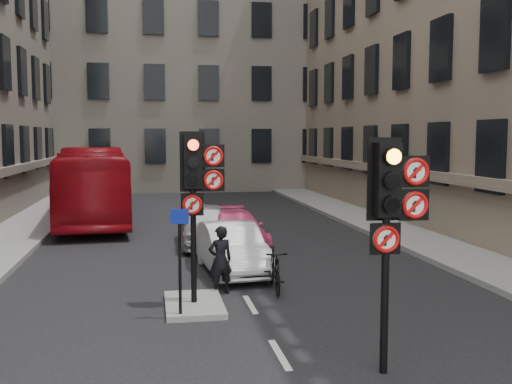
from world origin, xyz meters
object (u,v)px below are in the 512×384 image
object	(u,v)px
signal_near	(392,204)
bus_red	(93,184)
car_white	(231,248)
motorcyclist	(220,260)
car_pink	(235,230)
motorcycle	(274,270)
info_sign	(180,246)
car_silver	(205,225)
signal_far	(197,180)

from	to	relation	value
signal_near	bus_red	distance (m)	18.71
signal_near	car_white	world-z (taller)	signal_near
motorcyclist	car_pink	bearing A→B (deg)	-115.54
car_pink	motorcycle	size ratio (longest dim) A/B	2.41
info_sign	signal_near	bearing A→B (deg)	-40.85
car_white	car_pink	world-z (taller)	car_white
car_silver	info_sign	distance (m)	8.08
car_silver	car_white	world-z (taller)	car_silver
car_pink	signal_far	bearing A→B (deg)	-108.11
signal_near	car_pink	bearing A→B (deg)	94.88
car_silver	motorcycle	size ratio (longest dim) A/B	2.39
signal_near	car_silver	bearing A→B (deg)	99.35
car_silver	car_white	distance (m)	4.00
signal_near	info_sign	bearing A→B (deg)	133.32
signal_near	motorcyclist	xyz separation A→B (m)	(-2.01, 5.01, -1.80)
signal_far	info_sign	distance (m)	1.54
signal_near	motorcyclist	size ratio (longest dim) A/B	2.28
car_pink	info_sign	distance (m)	7.74
car_silver	car_pink	bearing A→B (deg)	-29.34
signal_near	car_pink	xyz separation A→B (m)	(-0.90, 10.59, -1.99)
motorcycle	motorcyclist	distance (m)	1.29
signal_near	motorcycle	world-z (taller)	signal_near
car_pink	motorcyclist	bearing A→B (deg)	-104.90
signal_near	motorcycle	bearing A→B (deg)	98.53
car_silver	info_sign	bearing A→B (deg)	-96.83
car_white	motorcyclist	xyz separation A→B (m)	(-0.54, -2.15, 0.14)
car_pink	bus_red	bearing A→B (deg)	121.90
car_silver	car_pink	world-z (taller)	car_silver
motorcycle	bus_red	bearing A→B (deg)	116.16
signal_far	car_silver	world-z (taller)	signal_far
motorcycle	motorcyclist	world-z (taller)	motorcyclist
signal_far	car_white	size ratio (longest dim) A/B	0.91
signal_near	car_white	bearing A→B (deg)	101.61
bus_red	signal_far	bearing A→B (deg)	-80.79
signal_far	signal_near	bearing A→B (deg)	-56.98
car_white	bus_red	bearing A→B (deg)	107.96
car_white	bus_red	size ratio (longest dim) A/B	0.35
signal_near	motorcycle	distance (m)	5.47
signal_far	car_pink	size ratio (longest dim) A/B	0.87
signal_far	info_sign	size ratio (longest dim) A/B	1.72
car_white	car_pink	distance (m)	3.47
signal_far	info_sign	xyz separation A→B (m)	(-0.41, -0.81, -1.24)
car_white	car_pink	size ratio (longest dim) A/B	0.96
car_pink	info_sign	size ratio (longest dim) A/B	1.98
signal_near	car_pink	distance (m)	10.81
motorcyclist	info_sign	world-z (taller)	info_sign
bus_red	car_silver	bearing A→B (deg)	-62.31
car_white	signal_near	bearing A→B (deg)	-83.63
signal_near	bus_red	size ratio (longest dim) A/B	0.32
info_sign	signal_far	bearing A→B (deg)	69.11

